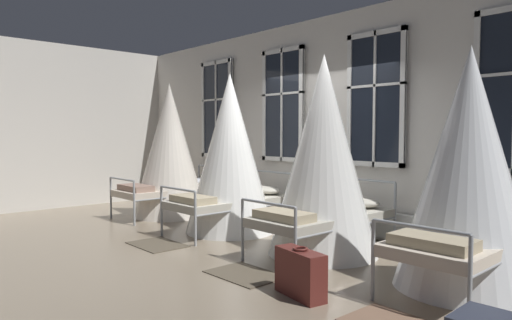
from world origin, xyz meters
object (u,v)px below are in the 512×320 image
Objects in this scene: cot_third at (323,158)px; cot_first at (170,152)px; cot_fourth at (468,172)px; suitcase_dark at (300,273)px; cot_second at (230,155)px.

cot_first is at bearing 89.55° from cot_third.
cot_first is 5.50m from cot_fourth.
cot_fourth is at bearing 67.19° from suitcase_dark.
cot_fourth reaches higher than suitcase_dark.
cot_second is (1.85, -0.07, 0.00)m from cot_first.
cot_second is at bearing -92.23° from cot_first.
cot_fourth is at bearing -90.67° from cot_first.
cot_first is 4.88m from suitcase_dark.
cot_third is at bearing -90.02° from cot_second.
cot_second reaches higher than suitcase_dark.
cot_second is 0.98× the size of cot_third.
cot_third reaches higher than cot_fourth.
cot_third is 1.91m from suitcase_dark.
cot_third is at bearing 89.94° from cot_fourth.
cot_third is 4.28× the size of suitcase_dark.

